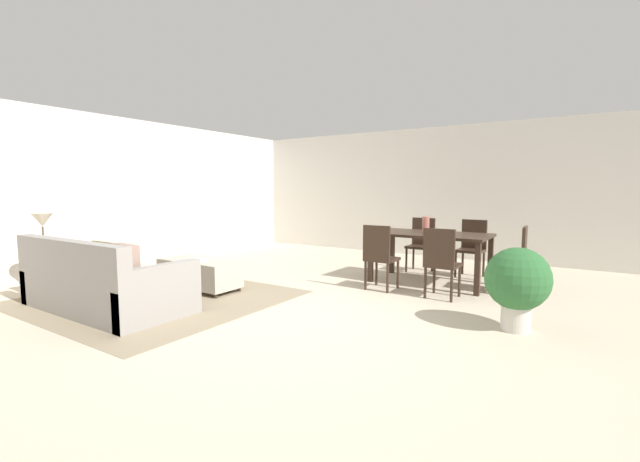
# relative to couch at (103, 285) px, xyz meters

# --- Properties ---
(ground_plane) EXTENTS (10.80, 10.80, 0.00)m
(ground_plane) POSITION_rel_couch_xyz_m (2.06, 1.07, -0.29)
(ground_plane) COLOR beige
(wall_back) EXTENTS (9.00, 0.12, 2.70)m
(wall_back) POSITION_rel_couch_xyz_m (2.06, 6.07, 1.06)
(wall_back) COLOR silver
(wall_back) RESTS_ON ground_plane
(wall_left) EXTENTS (0.12, 11.00, 2.70)m
(wall_left) POSITION_rel_couch_xyz_m (-2.44, 1.57, 1.06)
(wall_left) COLOR silver
(wall_left) RESTS_ON ground_plane
(area_rug) EXTENTS (3.00, 2.80, 0.01)m
(area_rug) POSITION_rel_couch_xyz_m (0.08, 0.67, -0.29)
(area_rug) COLOR gray
(area_rug) RESTS_ON ground_plane
(couch) EXTENTS (2.13, 1.00, 0.86)m
(couch) POSITION_rel_couch_xyz_m (0.00, 0.00, 0.00)
(couch) COLOR gray
(couch) RESTS_ON ground_plane
(ottoman_table) EXTENTS (1.20, 0.53, 0.42)m
(ottoman_table) POSITION_rel_couch_xyz_m (0.17, 1.29, -0.05)
(ottoman_table) COLOR #B7AD9E
(ottoman_table) RESTS_ON ground_plane
(side_table) EXTENTS (0.40, 0.40, 0.57)m
(side_table) POSITION_rel_couch_xyz_m (-1.37, -0.02, 0.16)
(side_table) COLOR olive
(side_table) RESTS_ON ground_plane
(table_lamp) EXTENTS (0.26, 0.26, 0.53)m
(table_lamp) POSITION_rel_couch_xyz_m (-1.37, -0.02, 0.69)
(table_lamp) COLOR brown
(table_lamp) RESTS_ON side_table
(dining_table) EXTENTS (1.69, 0.94, 0.76)m
(dining_table) POSITION_rel_couch_xyz_m (2.74, 3.49, 0.38)
(dining_table) COLOR #332319
(dining_table) RESTS_ON ground_plane
(dining_chair_near_left) EXTENTS (0.41, 0.41, 0.92)m
(dining_chair_near_left) POSITION_rel_couch_xyz_m (2.31, 2.65, 0.23)
(dining_chair_near_left) COLOR #332319
(dining_chair_near_left) RESTS_ON ground_plane
(dining_chair_near_right) EXTENTS (0.41, 0.41, 0.92)m
(dining_chair_near_right) POSITION_rel_couch_xyz_m (3.17, 2.65, 0.23)
(dining_chair_near_right) COLOR #332319
(dining_chair_near_right) RESTS_ON ground_plane
(dining_chair_far_left) EXTENTS (0.40, 0.40, 0.92)m
(dining_chair_far_left) POSITION_rel_couch_xyz_m (2.31, 4.33, 0.23)
(dining_chair_far_left) COLOR #332319
(dining_chair_far_left) RESTS_ON ground_plane
(dining_chair_far_right) EXTENTS (0.43, 0.43, 0.92)m
(dining_chair_far_right) POSITION_rel_couch_xyz_m (3.15, 4.34, 0.23)
(dining_chair_far_right) COLOR #332319
(dining_chair_far_right) RESTS_ON ground_plane
(dining_chair_head_east) EXTENTS (0.42, 0.42, 0.92)m
(dining_chair_head_east) POSITION_rel_couch_xyz_m (3.94, 3.45, 0.23)
(dining_chair_head_east) COLOR #332319
(dining_chair_head_east) RESTS_ON ground_plane
(vase_centerpiece) EXTENTS (0.11, 0.11, 0.25)m
(vase_centerpiece) POSITION_rel_couch_xyz_m (2.68, 3.47, 0.59)
(vase_centerpiece) COLOR #B26659
(vase_centerpiece) RESTS_ON dining_table
(book_on_ottoman) EXTENTS (0.26, 0.20, 0.03)m
(book_on_ottoman) POSITION_rel_couch_xyz_m (0.22, 1.21, 0.15)
(book_on_ottoman) COLOR silver
(book_on_ottoman) RESTS_ON ottoman_table
(potted_plant) EXTENTS (0.63, 0.63, 0.84)m
(potted_plant) POSITION_rel_couch_xyz_m (4.18, 1.86, 0.20)
(potted_plant) COLOR beige
(potted_plant) RESTS_ON ground_plane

